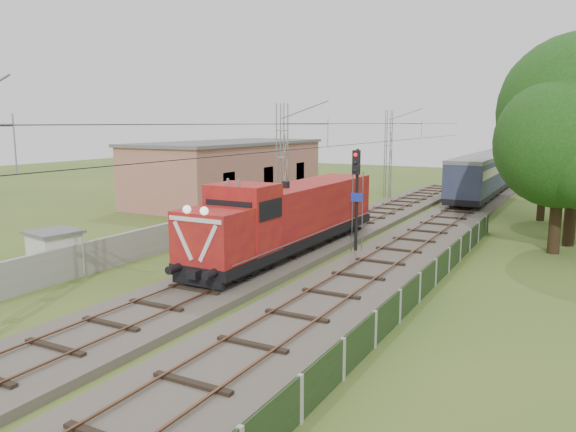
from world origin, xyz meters
The scene contains 13 objects.
ground centered at (0.00, 0.00, 0.00)m, with size 140.00×140.00×0.00m, color #405B22.
track_main centered at (0.00, 7.00, 0.18)m, with size 4.20×70.00×0.45m.
track_side centered at (5.00, 20.00, 0.18)m, with size 4.20×80.00×0.45m.
catenary centered at (-2.95, 12.00, 4.05)m, with size 3.31×70.00×8.00m.
boundary_wall centered at (-6.50, 12.00, 0.75)m, with size 0.25×40.00×1.50m, color #9E9E99.
station_building centered at (-15.00, 24.00, 2.63)m, with size 8.40×20.40×5.22m.
fence centered at (8.00, 3.00, 0.60)m, with size 0.12×32.00×1.20m.
locomotive centered at (0.00, 7.38, 2.13)m, with size 2.81×16.02×4.07m.
coach_rake centered at (5.00, 57.81, 2.44)m, with size 2.93×65.23×3.38m.
signal_post centered at (3.01, 8.94, 3.81)m, with size 0.61×0.48×5.55m.
relay_hut centered at (-7.40, -1.11, 1.07)m, with size 2.38×2.38×2.11m.
tree_a centered at (12.11, 14.60, 5.76)m, with size 7.13×6.79×9.24m.
tree_c centered at (10.63, 25.37, 4.99)m, with size 6.17×5.88×8.00m.
Camera 1 is at (13.46, -17.69, 6.86)m, focal length 35.00 mm.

